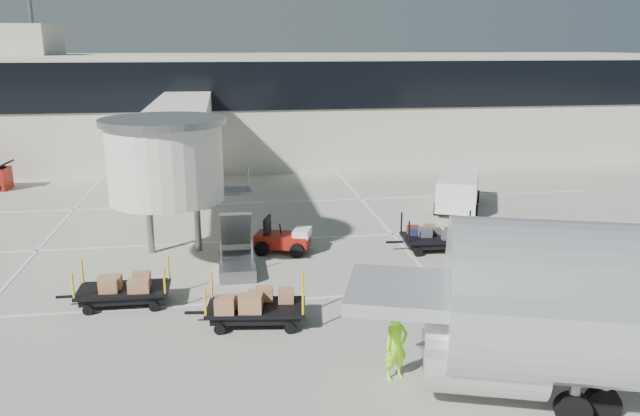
% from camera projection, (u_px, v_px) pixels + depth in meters
% --- Properties ---
extents(ground, '(140.00, 140.00, 0.00)m').
position_uv_depth(ground, '(285.00, 325.00, 20.07)').
color(ground, '#B6B1A3').
rests_on(ground, ground).
extents(lane_markings, '(40.00, 30.00, 0.02)m').
position_uv_depth(lane_markings, '(251.00, 238.00, 28.89)').
color(lane_markings, silver).
rests_on(lane_markings, ground).
extents(terminal, '(64.00, 12.11, 15.20)m').
position_uv_depth(terminal, '(242.00, 106.00, 47.58)').
color(terminal, beige).
rests_on(terminal, ground).
extents(jet_bridge, '(5.70, 20.40, 6.03)m').
position_uv_depth(jet_bridge, '(177.00, 139.00, 30.12)').
color(jet_bridge, silver).
rests_on(jet_bridge, ground).
extents(baggage_tug, '(2.57, 2.09, 1.53)m').
position_uv_depth(baggage_tug, '(284.00, 240.00, 26.91)').
color(baggage_tug, maroon).
rests_on(baggage_tug, ground).
extents(suitcase_cart, '(4.03, 1.81, 1.56)m').
position_uv_depth(suitcase_cart, '(439.00, 238.00, 27.11)').
color(suitcase_cart, black).
rests_on(suitcase_cart, ground).
extents(box_cart_near, '(3.93, 1.94, 1.51)m').
position_uv_depth(box_cart_near, '(258.00, 307.00, 19.96)').
color(box_cart_near, black).
rests_on(box_cart_near, ground).
extents(box_cart_far, '(3.80, 1.58, 1.48)m').
position_uv_depth(box_cart_far, '(121.00, 290.00, 21.42)').
color(box_cart_far, black).
rests_on(box_cart_far, ground).
extents(ground_worker, '(0.80, 0.64, 1.91)m').
position_uv_depth(ground_worker, '(396.00, 346.00, 16.63)').
color(ground_worker, '#94FF1A').
rests_on(ground_worker, ground).
extents(minivan, '(3.89, 5.40, 1.90)m').
position_uv_depth(minivan, '(458.00, 188.00, 34.02)').
color(minivan, white).
rests_on(minivan, ground).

